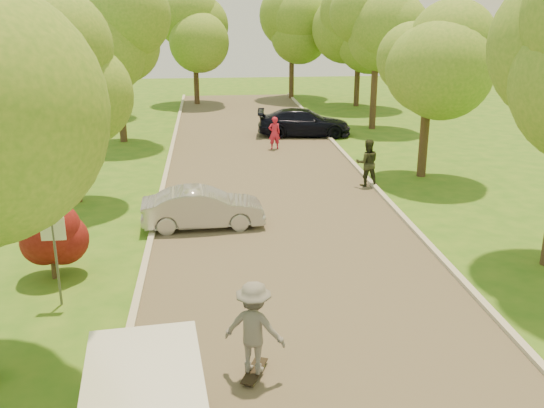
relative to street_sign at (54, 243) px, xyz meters
name	(u,v)px	position (x,y,z in m)	size (l,w,h in m)	color
ground	(339,391)	(5.80, -4.00, -1.56)	(100.00, 100.00, 0.00)	#2E6417
road	(285,234)	(5.80, 4.00, -1.56)	(8.00, 60.00, 0.01)	#4C4438
curb_left	(151,237)	(1.75, 4.00, -1.50)	(0.18, 60.00, 0.12)	#B2AD9E
curb_right	(413,227)	(9.85, 4.00, -1.50)	(0.18, 60.00, 0.12)	#B2AD9E
street_sign	(54,243)	(0.00, 0.00, 0.00)	(0.55, 0.06, 2.17)	#59595E
red_shrub	(50,239)	(-0.50, 1.50, -0.47)	(1.70, 1.70, 1.95)	#382619
tree_l_midb	(69,71)	(-1.01, 8.00, 3.02)	(4.30, 4.20, 6.62)	#382619
tree_l_far	(120,31)	(-0.59, 18.00, 3.90)	(4.92, 4.80, 7.79)	#382619
tree_r_midb	(435,54)	(12.40, 10.00, 3.32)	(4.51, 4.40, 7.01)	#382619
tree_r_far	(382,22)	(13.03, 20.00, 4.27)	(5.33, 5.20, 8.34)	#382619
tree_bg_a	(98,28)	(-2.98, 26.00, 3.75)	(5.12, 5.00, 7.72)	#382619
tree_bg_b	(363,23)	(14.02, 28.00, 3.97)	(5.12, 5.00, 7.95)	#382619
tree_bg_c	(197,30)	(3.01, 30.00, 3.46)	(4.92, 4.80, 7.33)	#382619
tree_bg_d	(295,25)	(10.02, 32.00, 3.75)	(5.12, 5.00, 7.72)	#382619
silver_sedan	(203,208)	(3.32, 4.92, -0.93)	(1.33, 3.82, 1.26)	#A7A6AB
dark_sedan	(304,122)	(8.64, 18.45, -0.85)	(2.01, 4.94, 1.43)	black
longboard	(254,371)	(4.30, -3.35, -1.46)	(0.60, 0.96, 0.11)	black
skateboarder	(254,328)	(4.30, -3.35, -0.53)	(1.18, 0.68, 1.82)	slate
person_striped	(274,133)	(6.72, 15.46, -0.77)	(0.58, 0.38, 1.59)	red
person_olive	(367,163)	(9.60, 8.85, -0.65)	(0.89, 0.70, 1.84)	#2B2F1C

